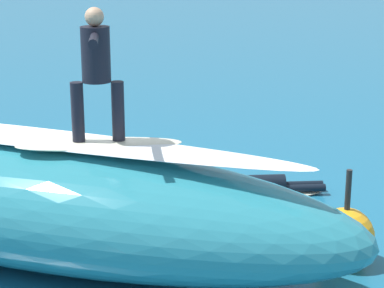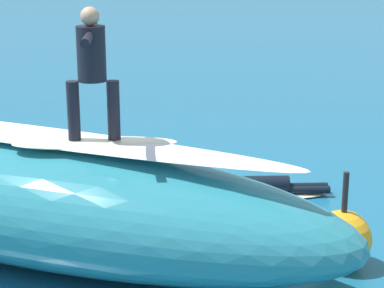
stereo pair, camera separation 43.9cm
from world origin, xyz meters
name	(u,v)px [view 1 (the left image)]	position (x,y,z in m)	size (l,w,h in m)	color
ground_plane	(85,205)	(0.00, 0.00, 0.00)	(120.00, 120.00, 0.00)	#196084
wave_crest	(18,197)	(-0.32, 1.94, 0.83)	(9.49, 2.41, 1.65)	teal
wave_foam_lip	(14,135)	(-0.32, 1.94, 1.69)	(8.06, 0.84, 0.08)	white
surfboard_riding	(99,144)	(-1.57, 1.81, 1.70)	(2.08, 0.55, 0.10)	#EAE5C6
surfer_riding	(96,64)	(-1.57, 1.81, 2.71)	(0.93, 1.36, 1.64)	black
surfboard_paddling	(261,193)	(-2.36, -1.74, 0.03)	(2.07, 0.55, 0.06)	#EAE5C6
surfer_paddling	(268,184)	(-2.47, -1.80, 0.19)	(1.52, 1.06, 0.30)	black
buoy_marker	(345,236)	(-4.33, 0.21, 0.39)	(0.77, 0.77, 1.31)	orange
foam_patch_mid	(38,157)	(2.24, -1.58, 0.07)	(0.91, 0.61, 0.14)	white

